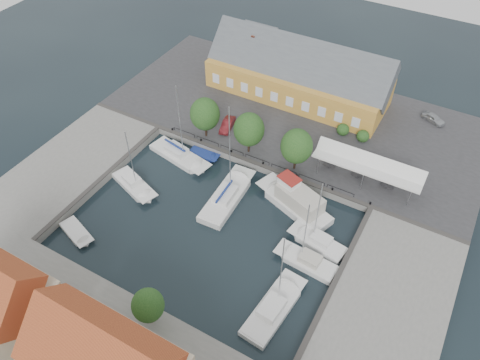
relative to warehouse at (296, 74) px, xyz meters
The scene contains 19 objects.
ground 28.82m from the warehouse, 84.77° to the right, with size 140.00×140.00×0.00m, color black.
north_quay 7.13m from the warehouse, 64.14° to the right, with size 56.00×26.00×1.00m, color #2D2D30.
west_quay 36.24m from the warehouse, 122.58° to the right, with size 12.00×24.00×1.00m, color slate.
east_quay 39.27m from the warehouse, 50.98° to the right, with size 12.00×24.00×1.00m, color slate.
quay_edge_fittings 23.99m from the warehouse, 83.67° to the right, with size 56.00×24.72×0.40m.
warehouse is the anchor object (origin of this frame).
tent_canopy 21.63m from the warehouse, 39.86° to the right, with size 14.00×4.00×2.83m.
quay_trees 16.37m from the warehouse, 87.91° to the right, with size 18.20×4.20×6.30m.
car_silver 21.82m from the warehouse, ahead, with size 1.45×3.59×1.22m, color #A8ACB0.
car_red 14.39m from the warehouse, 109.07° to the right, with size 1.39×3.98×1.31m, color maroon.
center_sailboat 25.44m from the warehouse, 85.09° to the right, with size 3.72×10.90×14.45m.
trawler 24.53m from the warehouse, 64.66° to the right, with size 11.24×6.67×5.00m.
east_boat_a 30.34m from the warehouse, 59.73° to the right, with size 7.37×3.47×10.26m.
east_boat_b 33.08m from the warehouse, 62.57° to the right, with size 7.51×2.94×10.17m.
east_boat_c 39.31m from the warehouse, 68.34° to the right, with size 3.73×9.52×11.76m.
west_boat_a 23.10m from the warehouse, 110.21° to the right, with size 10.17×4.59×12.90m.
west_boat_c 30.88m from the warehouse, 108.41° to the right, with size 7.91×4.75×10.41m.
launch_sw 40.36m from the warehouse, 105.53° to the right, with size 5.56×3.51×0.98m.
launch_nw 20.47m from the warehouse, 104.62° to the right, with size 4.59×1.95×0.88m.
Camera 1 is at (21.16, -31.52, 44.05)m, focal length 35.00 mm.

